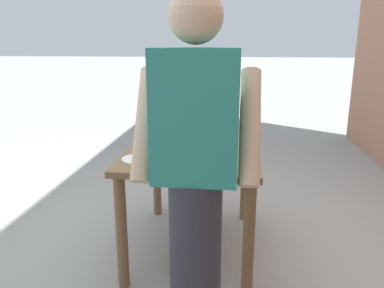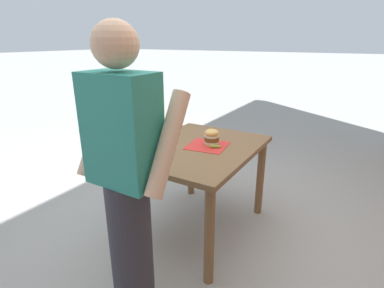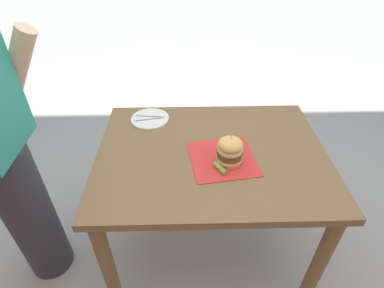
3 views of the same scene
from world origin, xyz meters
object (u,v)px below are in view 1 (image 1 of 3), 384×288
patio_table (194,164)px  diner_across_table (196,182)px  pickle_spear (214,145)px  sandwich (206,135)px  side_plate_with_forks (139,159)px

patio_table → diner_across_table: bearing=96.9°
patio_table → pickle_spear: (-0.14, -0.03, 0.14)m
diner_across_table → sandwich: bearing=-88.1°
sandwich → side_plate_with_forks: sandwich is taller
sandwich → diner_across_table: 1.04m
patio_table → diner_across_table: size_ratio=0.68×
pickle_spear → diner_across_table: 1.00m
patio_table → side_plate_with_forks: (0.30, 0.34, 0.13)m
pickle_spear → diner_across_table: diner_across_table is taller
side_plate_with_forks → diner_across_table: size_ratio=0.13×
pickle_spear → side_plate_with_forks: size_ratio=0.37×
pickle_spear → sandwich: bearing=-39.8°
patio_table → side_plate_with_forks: bearing=48.2°
pickle_spear → side_plate_with_forks: pickle_spear is taller
patio_table → pickle_spear: pickle_spear is taller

